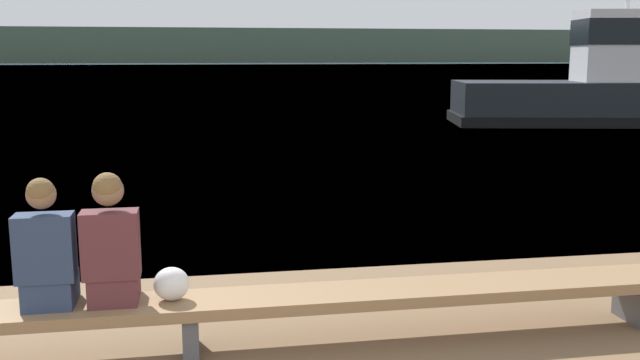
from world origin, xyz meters
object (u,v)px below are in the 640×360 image
(bench_main, at_px, (190,309))
(shopping_bag, at_px, (171,284))
(person_right, at_px, (111,247))
(person_left, at_px, (46,253))
(tugboat_red, at_px, (621,89))

(bench_main, relative_size, shopping_bag, 30.24)
(person_right, xyz_separation_m, shopping_bag, (0.42, 0.01, -0.31))
(person_left, relative_size, shopping_bag, 3.66)
(bench_main, bearing_deg, tugboat_red, 49.21)
(bench_main, xyz_separation_m, person_left, (-1.01, 0.01, 0.48))
(person_left, xyz_separation_m, shopping_bag, (0.88, 0.00, -0.28))
(bench_main, height_order, shopping_bag, shopping_bag)
(shopping_bag, bearing_deg, person_left, -179.81)
(bench_main, distance_m, person_left, 1.12)
(bench_main, height_order, person_left, person_left)
(bench_main, relative_size, person_right, 8.05)
(person_right, relative_size, tugboat_red, 0.09)
(bench_main, bearing_deg, person_right, 178.80)
(bench_main, relative_size, tugboat_red, 0.74)
(bench_main, bearing_deg, shopping_bag, 172.75)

